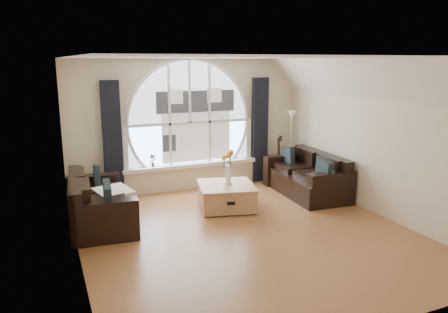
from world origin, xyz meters
TOP-DOWN VIEW (x-y plane):
  - ground at (0.00, 0.00)m, footprint 5.00×5.50m
  - ceiling at (0.00, 0.00)m, footprint 5.00×5.50m
  - wall_back at (0.00, 2.75)m, footprint 5.00×0.01m
  - wall_front at (0.00, -2.75)m, footprint 5.00×0.01m
  - wall_left at (-2.50, 0.00)m, footprint 0.01×5.50m
  - wall_right at (2.50, 0.00)m, footprint 0.01×5.50m
  - attic_slope at (2.20, 0.00)m, footprint 0.92×5.50m
  - arched_window at (0.00, 2.72)m, footprint 2.60×0.06m
  - window_sill at (0.00, 2.65)m, footprint 2.90×0.22m
  - window_frame at (0.00, 2.69)m, footprint 2.76×0.08m
  - neighbor_house at (0.15, 2.71)m, footprint 1.70×0.02m
  - curtain_left at (-1.60, 2.63)m, footprint 0.35×0.12m
  - curtain_right at (1.60, 2.63)m, footprint 0.35×0.12m
  - sofa_left at (-2.06, 1.31)m, footprint 1.06×1.92m
  - sofa_right at (1.99, 1.35)m, footprint 1.05×1.93m
  - coffee_chest at (0.18, 1.22)m, footprint 1.19×1.19m
  - throw_blanket at (-1.82, 1.35)m, footprint 0.68×0.68m
  - vase_flowers at (0.24, 1.26)m, footprint 0.24×0.24m
  - floor_lamp at (2.15, 2.23)m, footprint 0.24×0.24m
  - guitar at (1.94, 2.41)m, footprint 0.42×0.34m
  - potted_plant at (-0.83, 2.65)m, footprint 0.15×0.11m

SIDE VIEW (x-z plane):
  - ground at x=0.00m, z-range -0.01..0.01m
  - coffee_chest at x=0.18m, z-range 0.00..0.48m
  - sofa_left at x=-2.06m, z-range -0.01..0.81m
  - sofa_right at x=1.99m, z-range -0.02..0.82m
  - throw_blanket at x=-1.82m, z-range 0.45..0.55m
  - window_sill at x=0.00m, z-range 0.47..0.55m
  - guitar at x=1.94m, z-range 0.00..1.06m
  - potted_plant at x=-0.83m, z-range 0.55..0.82m
  - floor_lamp at x=2.15m, z-range 0.00..1.60m
  - vase_flowers at x=0.24m, z-range 0.48..1.18m
  - curtain_left at x=-1.60m, z-range 0.00..2.30m
  - curtain_right at x=1.60m, z-range 0.00..2.30m
  - wall_back at x=0.00m, z-range 0.00..2.70m
  - wall_front at x=0.00m, z-range 0.00..2.70m
  - wall_left at x=-2.50m, z-range 0.00..2.70m
  - wall_right at x=2.50m, z-range 0.00..2.70m
  - neighbor_house at x=0.15m, z-range 0.75..2.25m
  - arched_window at x=0.00m, z-range 0.55..2.70m
  - window_frame at x=0.00m, z-range 0.55..2.70m
  - attic_slope at x=2.20m, z-range 1.99..2.71m
  - ceiling at x=0.00m, z-range 2.70..2.71m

